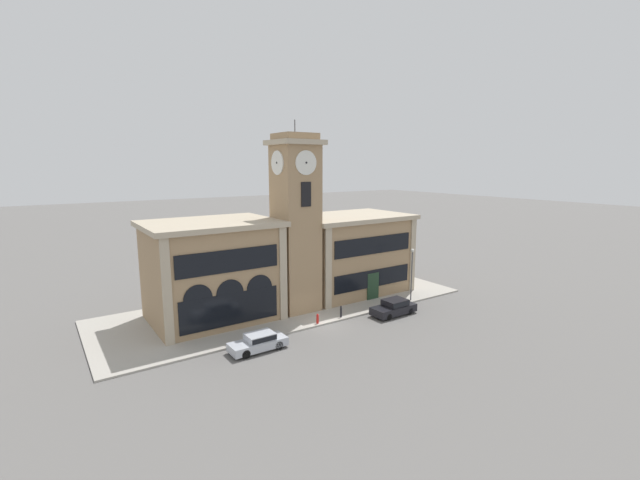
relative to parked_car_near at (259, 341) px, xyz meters
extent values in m
plane|color=#605E5B|center=(7.11, 1.43, -0.70)|extent=(300.00, 300.00, 0.00)
cube|color=#A39E93|center=(7.11, 7.93, -0.63)|extent=(36.31, 13.02, 0.15)
cube|color=#9E7F5B|center=(7.11, 6.25, 7.14)|extent=(3.61, 3.61, 15.69)
cube|color=tan|center=(7.11, 6.25, 15.21)|extent=(4.31, 4.31, 0.45)
cube|color=#9E7F5B|center=(7.11, 6.25, 15.74)|extent=(3.32, 3.32, 0.60)
cylinder|color=#4C4C51|center=(7.11, 6.25, 16.64)|extent=(0.10, 0.10, 1.20)
cylinder|color=silver|center=(7.11, 4.40, 13.41)|extent=(2.16, 0.10, 2.16)
cylinder|color=black|center=(7.11, 4.33, 13.41)|extent=(0.17, 0.04, 0.17)
cylinder|color=silver|center=(5.26, 6.25, 13.41)|extent=(0.10, 2.16, 2.16)
cylinder|color=black|center=(5.19, 6.25, 13.41)|extent=(0.04, 0.17, 0.17)
cube|color=black|center=(7.11, 4.41, 10.63)|extent=(1.01, 0.10, 2.20)
cube|color=#9E7F5B|center=(-0.38, 8.44, 3.59)|extent=(10.77, 8.00, 8.58)
cube|color=tan|center=(-0.38, 8.44, 8.11)|extent=(11.47, 8.70, 0.45)
cube|color=tan|center=(-5.41, 4.39, 3.59)|extent=(0.70, 0.16, 8.58)
cube|color=tan|center=(4.66, 4.39, 3.59)|extent=(0.70, 0.16, 8.58)
cube|color=black|center=(-0.38, 4.41, 5.48)|extent=(8.83, 0.10, 1.89)
cube|color=black|center=(-0.38, 4.41, 1.36)|extent=(8.62, 0.10, 2.75)
cylinder|color=black|center=(-3.07, 4.40, 2.73)|extent=(2.37, 0.06, 2.37)
cylinder|color=black|center=(-0.38, 4.40, 2.73)|extent=(2.37, 0.06, 2.37)
cylinder|color=black|center=(2.31, 4.40, 2.73)|extent=(2.37, 0.06, 2.37)
cube|color=#9E7F5B|center=(15.24, 8.44, 3.36)|extent=(12.05, 8.00, 8.11)
cube|color=tan|center=(15.24, 8.44, 7.64)|extent=(12.75, 8.70, 0.45)
cube|color=tan|center=(9.57, 4.39, 3.36)|extent=(0.70, 0.16, 8.11)
cube|color=tan|center=(20.92, 4.39, 3.36)|extent=(0.70, 0.16, 8.11)
cube|color=black|center=(15.24, 4.41, 5.14)|extent=(9.88, 0.10, 1.78)
cube|color=#1E3823|center=(15.24, 4.40, 0.76)|extent=(1.50, 0.12, 2.92)
cube|color=black|center=(15.24, 4.41, 1.64)|extent=(9.88, 0.10, 1.82)
cube|color=#B2B7C1|center=(-0.06, 0.00, -0.20)|extent=(4.44, 1.78, 0.64)
cube|color=#B2B7C1|center=(0.11, 0.00, 0.38)|extent=(2.14, 1.58, 0.51)
cube|color=black|center=(0.11, 0.00, 0.38)|extent=(2.06, 1.61, 0.38)
cylinder|color=black|center=(-1.43, -0.77, -0.36)|extent=(0.68, 0.23, 0.68)
cylinder|color=black|center=(-1.44, 0.74, -0.36)|extent=(0.68, 0.23, 0.68)
cylinder|color=black|center=(1.32, -0.74, -0.36)|extent=(0.68, 0.23, 0.68)
cylinder|color=black|center=(1.30, 0.77, -0.36)|extent=(0.68, 0.23, 0.68)
cube|color=black|center=(13.98, 0.00, -0.17)|extent=(4.47, 1.93, 0.72)
cube|color=black|center=(14.16, 0.00, 0.47)|extent=(2.15, 1.72, 0.57)
cube|color=black|center=(14.16, 0.00, 0.47)|extent=(2.07, 1.75, 0.42)
cylinder|color=black|center=(12.61, -0.85, -0.39)|extent=(0.62, 0.23, 0.61)
cylinder|color=black|center=(12.59, 0.81, -0.39)|extent=(0.62, 0.23, 0.61)
cylinder|color=black|center=(15.36, -0.82, -0.39)|extent=(0.62, 0.23, 0.61)
cylinder|color=black|center=(15.35, 0.84, -0.39)|extent=(0.62, 0.23, 0.61)
cylinder|color=#4C4C51|center=(18.30, 1.96, 1.96)|extent=(0.12, 0.12, 5.02)
sphere|color=silver|center=(18.30, 1.96, 4.65)|extent=(0.36, 0.36, 0.36)
cylinder|color=black|center=(9.27, 1.94, -0.10)|extent=(0.18, 0.18, 0.90)
sphere|color=black|center=(9.27, 1.94, 0.43)|extent=(0.16, 0.16, 0.16)
cylinder|color=red|center=(6.60, 1.82, -0.20)|extent=(0.22, 0.22, 0.70)
sphere|color=red|center=(6.60, 1.82, 0.23)|extent=(0.19, 0.19, 0.19)
camera|label=1|loc=(-13.31, -27.94, 13.22)|focal=24.00mm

